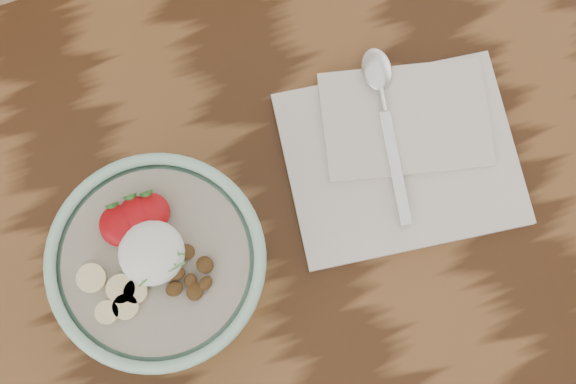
# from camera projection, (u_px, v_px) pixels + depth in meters

# --- Properties ---
(breakfast_bowl) EXTENTS (0.20, 0.20, 0.14)m
(breakfast_bowl) POSITION_uv_depth(u_px,v_px,m) (162.00, 266.00, 0.76)
(breakfast_bowl) COLOR #9ED5BB
(breakfast_bowl) RESTS_ON table
(napkin) EXTENTS (0.26, 0.23, 0.01)m
(napkin) POSITION_uv_depth(u_px,v_px,m) (402.00, 150.00, 0.85)
(napkin) COLOR silver
(napkin) RESTS_ON table
(spoon) EXTENTS (0.06, 0.20, 0.01)m
(spoon) POSITION_uv_depth(u_px,v_px,m) (381.00, 94.00, 0.85)
(spoon) COLOR silver
(spoon) RESTS_ON napkin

